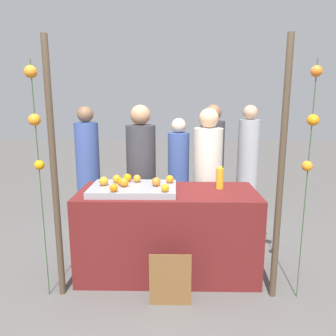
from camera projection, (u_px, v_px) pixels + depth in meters
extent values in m
plane|color=#565451|center=(168.00, 271.00, 3.36)|extent=(24.00, 24.00, 0.00)
cube|color=#5B1919|center=(168.00, 232.00, 3.27)|extent=(1.77, 0.75, 0.87)
cube|color=gray|center=(133.00, 189.00, 3.14)|extent=(0.83, 0.53, 0.06)
sphere|color=orange|center=(124.00, 182.00, 3.09)|extent=(0.09, 0.09, 0.09)
sphere|color=orange|center=(104.00, 181.00, 3.13)|extent=(0.09, 0.09, 0.09)
sphere|color=orange|center=(127.00, 178.00, 3.29)|extent=(0.08, 0.08, 0.08)
sphere|color=orange|center=(156.00, 182.00, 3.12)|extent=(0.09, 0.09, 0.09)
sphere|color=orange|center=(114.00, 188.00, 2.91)|extent=(0.07, 0.07, 0.07)
sphere|color=orange|center=(117.00, 179.00, 3.24)|extent=(0.08, 0.08, 0.08)
sphere|color=orange|center=(165.00, 188.00, 2.92)|extent=(0.08, 0.08, 0.08)
sphere|color=orange|center=(170.00, 179.00, 3.24)|extent=(0.08, 0.08, 0.08)
sphere|color=orange|center=(137.00, 179.00, 3.27)|extent=(0.08, 0.08, 0.08)
sphere|color=orange|center=(121.00, 181.00, 3.16)|extent=(0.07, 0.07, 0.07)
cylinder|color=orange|center=(220.00, 178.00, 3.25)|extent=(0.08, 0.08, 0.21)
cylinder|color=yellow|center=(220.00, 167.00, 3.23)|extent=(0.04, 0.04, 0.02)
cube|color=brown|center=(170.00, 281.00, 2.75)|extent=(0.36, 0.01, 0.48)
cube|color=black|center=(170.00, 280.00, 2.76)|extent=(0.34, 0.02, 0.46)
cylinder|color=#333338|center=(142.00, 187.00, 3.81)|extent=(0.34, 0.34, 1.47)
sphere|color=#A87A59|center=(140.00, 115.00, 3.64)|extent=(0.23, 0.23, 0.23)
cylinder|color=beige|center=(207.00, 189.00, 3.81)|extent=(0.33, 0.33, 1.44)
sphere|color=tan|center=(209.00, 118.00, 3.64)|extent=(0.22, 0.22, 0.22)
cylinder|color=tan|center=(140.00, 171.00, 4.96)|extent=(0.32, 0.32, 1.37)
sphere|color=tan|center=(139.00, 119.00, 4.80)|extent=(0.21, 0.21, 0.21)
cylinder|color=#384C8C|center=(88.00, 173.00, 4.65)|extent=(0.34, 0.34, 1.45)
sphere|color=brown|center=(85.00, 114.00, 4.48)|extent=(0.23, 0.23, 0.23)
cylinder|color=#333338|center=(212.00, 172.00, 4.66)|extent=(0.34, 0.34, 1.47)
sphere|color=brown|center=(213.00, 113.00, 4.49)|extent=(0.23, 0.23, 0.23)
cylinder|color=#384C8C|center=(178.00, 178.00, 4.64)|extent=(0.30, 0.30, 1.31)
sphere|color=beige|center=(179.00, 125.00, 4.48)|extent=(0.20, 0.20, 0.20)
cylinder|color=#99999E|center=(248.00, 165.00, 5.20)|extent=(0.34, 0.34, 1.46)
sphere|color=tan|center=(250.00, 112.00, 5.03)|extent=(0.23, 0.23, 0.23)
cylinder|color=#473828|center=(54.00, 174.00, 2.74)|extent=(0.06, 0.06, 2.26)
cylinder|color=#473828|center=(281.00, 175.00, 2.70)|extent=(0.06, 0.06, 2.26)
cylinder|color=#2D4C23|center=(41.00, 185.00, 2.74)|extent=(0.01, 0.01, 2.07)
sphere|color=orange|center=(31.00, 72.00, 2.56)|extent=(0.10, 0.10, 0.10)
sphere|color=orange|center=(34.00, 120.00, 2.63)|extent=(0.10, 0.10, 0.10)
sphere|color=orange|center=(39.00, 165.00, 2.71)|extent=(0.08, 0.08, 0.08)
cylinder|color=#2D4C23|center=(306.00, 186.00, 2.70)|extent=(0.01, 0.01, 2.07)
sphere|color=orange|center=(317.00, 71.00, 2.51)|extent=(0.09, 0.09, 0.09)
sphere|color=orange|center=(313.00, 120.00, 2.59)|extent=(0.09, 0.09, 0.09)
sphere|color=orange|center=(307.00, 166.00, 2.67)|extent=(0.09, 0.09, 0.09)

